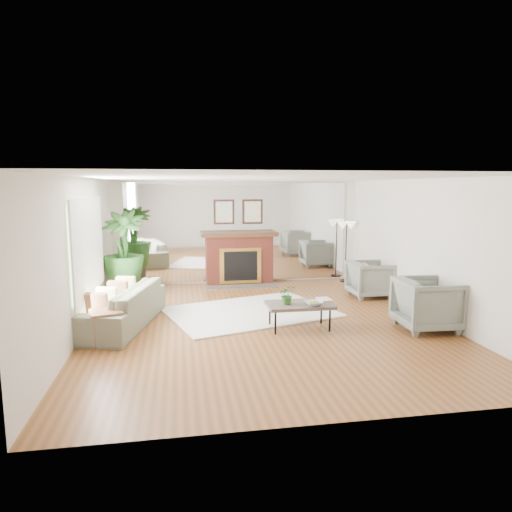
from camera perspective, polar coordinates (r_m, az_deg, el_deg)
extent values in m
plane|color=brown|center=(8.06, 1.06, -8.31)|extent=(7.00, 7.00, 0.00)
cube|color=silver|center=(7.81, -21.00, -0.03)|extent=(0.02, 7.00, 2.50)
cube|color=silver|center=(8.85, 20.48, 0.95)|extent=(0.02, 7.00, 2.50)
cube|color=silver|center=(11.22, -2.25, 3.00)|extent=(6.00, 0.02, 2.50)
cube|color=silver|center=(11.20, -2.23, 2.99)|extent=(5.40, 0.04, 2.40)
cube|color=#B2E09E|center=(8.18, -20.30, 1.08)|extent=(0.04, 2.40, 1.50)
cube|color=maroon|center=(11.09, -2.09, -0.44)|extent=(1.60, 0.40, 1.20)
cube|color=gold|center=(10.91, -1.94, -1.24)|extent=(1.00, 0.04, 0.85)
cube|color=black|center=(10.89, -1.92, -1.26)|extent=(0.80, 0.04, 0.70)
cube|color=#5E544A|center=(10.86, -1.83, -3.78)|extent=(1.70, 0.55, 0.03)
cube|color=#4B2B18|center=(10.99, -2.09, 2.73)|extent=(1.85, 0.46, 0.10)
cube|color=black|center=(11.08, -4.03, 5.51)|extent=(0.50, 0.04, 0.60)
cube|color=black|center=(11.17, -0.43, 5.56)|extent=(0.50, 0.04, 0.60)
cube|color=white|center=(8.66, -0.76, -7.00)|extent=(3.44, 2.88, 0.03)
cube|color=#5E544A|center=(7.65, 5.45, -6.10)|extent=(1.09, 0.64, 0.05)
cylinder|color=black|center=(7.39, 2.44, -8.35)|extent=(0.03, 0.03, 0.38)
cylinder|color=black|center=(7.63, 9.21, -7.92)|extent=(0.03, 0.03, 0.38)
cylinder|color=black|center=(7.82, 1.74, -7.39)|extent=(0.03, 0.03, 0.38)
cylinder|color=black|center=(8.04, 8.16, -7.02)|extent=(0.03, 0.03, 0.38)
imported|color=#6C7059|center=(8.12, -16.59, -6.05)|extent=(1.45, 2.50, 0.69)
imported|color=gray|center=(10.12, 14.08, -2.81)|extent=(0.85, 0.83, 0.77)
imported|color=gray|center=(8.10, 20.69, -5.63)|extent=(0.99, 0.97, 0.86)
cube|color=brown|center=(7.22, -18.28, -6.65)|extent=(0.56, 0.56, 0.04)
cylinder|color=brown|center=(7.09, -19.46, -9.13)|extent=(0.04, 0.04, 0.49)
cylinder|color=brown|center=(7.14, -16.52, -8.88)|extent=(0.04, 0.04, 0.49)
cylinder|color=brown|center=(7.44, -19.78, -8.31)|extent=(0.04, 0.04, 0.49)
cylinder|color=brown|center=(7.48, -16.97, -8.08)|extent=(0.04, 0.04, 0.49)
cylinder|color=black|center=(10.12, -16.05, -4.01)|extent=(0.54, 0.54, 0.39)
imported|color=#315A21|center=(9.97, -16.26, 0.89)|extent=(1.02, 1.02, 1.59)
cylinder|color=black|center=(11.67, 11.07, -3.05)|extent=(0.25, 0.25, 0.04)
cylinder|color=black|center=(11.55, 11.17, 0.39)|extent=(0.03, 0.03, 1.45)
cone|color=beige|center=(11.44, 10.76, 3.76)|extent=(0.27, 0.27, 0.20)
cone|color=beige|center=(11.51, 11.78, 3.76)|extent=(0.27, 0.27, 0.20)
imported|color=#315A21|center=(7.55, 3.92, -4.86)|extent=(0.29, 0.26, 0.31)
imported|color=brown|center=(7.53, 7.22, -5.88)|extent=(0.31, 0.31, 0.07)
imported|color=brown|center=(7.86, 7.78, -5.44)|extent=(0.23, 0.31, 0.02)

